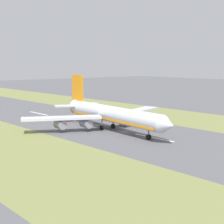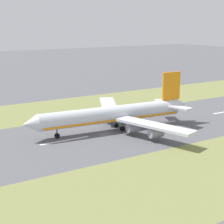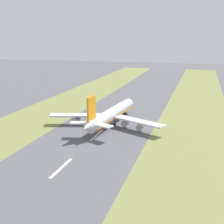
{
  "view_description": "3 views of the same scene",
  "coord_description": "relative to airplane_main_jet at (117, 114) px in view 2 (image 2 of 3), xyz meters",
  "views": [
    {
      "loc": [
        91.62,
        102.24,
        25.59
      ],
      "look_at": [
        1.97,
        -4.68,
        7.0
      ],
      "focal_mm": 60.0,
      "sensor_mm": 36.0,
      "label": 1
    },
    {
      "loc": [
        -111.25,
        65.64,
        39.4
      ],
      "look_at": [
        1.97,
        -4.68,
        7.0
      ],
      "focal_mm": 60.0,
      "sensor_mm": 36.0,
      "label": 2
    },
    {
      "loc": [
        47.09,
        -161.07,
        46.92
      ],
      "look_at": [
        1.97,
        -4.68,
        7.0
      ],
      "focal_mm": 50.0,
      "sensor_mm": 36.0,
      "label": 3
    }
  ],
  "objects": [
    {
      "name": "grass_median_east",
      "position": [
        43.2,
        6.58,
        -6.02
      ],
      "size": [
        40.0,
        600.0,
        0.01
      ],
      "primitive_type": "cube",
      "color": "olive",
      "rests_on": "ground"
    },
    {
      "name": "grass_median_west",
      "position": [
        -46.8,
        6.58,
        -6.02
      ],
      "size": [
        40.0,
        600.0,
        0.01
      ],
      "primitive_type": "cube",
      "color": "olive",
      "rests_on": "ground"
    },
    {
      "name": "centreline_dash_far",
      "position": [
        -1.8,
        21.9,
        -6.01
      ],
      "size": [
        1.2,
        18.0,
        0.01
      ],
      "primitive_type": "cube",
      "color": "silver",
      "rests_on": "ground"
    },
    {
      "name": "centreline_dash_mid",
      "position": [
        -1.8,
        -18.1,
        -6.01
      ],
      "size": [
        1.2,
        18.0,
        0.01
      ],
      "primitive_type": "cube",
      "color": "silver",
      "rests_on": "ground"
    },
    {
      "name": "airplane_main_jet",
      "position": [
        0.0,
        0.0,
        0.0
      ],
      "size": [
        63.88,
        67.22,
        20.2
      ],
      "color": "silver",
      "rests_on": "ground"
    },
    {
      "name": "ground_plane",
      "position": [
        -1.8,
        6.58,
        -6.02
      ],
      "size": [
        800.0,
        800.0,
        0.0
      ],
      "primitive_type": "plane",
      "color": "#56565B"
    }
  ]
}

